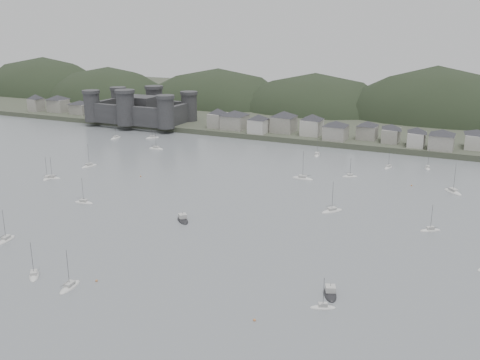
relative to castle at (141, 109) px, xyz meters
The scene contains 10 objects.
ground 216.45m from the castle, 56.28° to the right, with size 900.00×900.00×0.00m, color slate.
far_shore_land 166.61m from the castle, 43.83° to the left, with size 900.00×250.00×3.00m, color #383D2D.
forested_ridge 155.26m from the castle, 35.67° to the left, with size 851.55×103.94×102.57m.
castle is the anchor object (origin of this frame).
waterfront_town 170.64m from the castle, ahead, with size 451.48×28.46×12.92m.
sailboat_lead 207.06m from the castle, 18.71° to the right, with size 8.77×8.95×12.97m.
moored_fleet 149.62m from the castle, 44.75° to the right, with size 242.84×172.52×13.23m.
motor_launch_near 243.12m from the castle, 43.97° to the right, with size 6.11×9.25×4.07m.
motor_launch_far 180.45m from the castle, 50.59° to the right, with size 8.53×8.71×4.12m.
mooring_buoys 193.21m from the castle, 46.80° to the right, with size 158.21×124.66×0.70m.
Camera 1 is at (86.00, -108.94, 66.03)m, focal length 40.58 mm.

